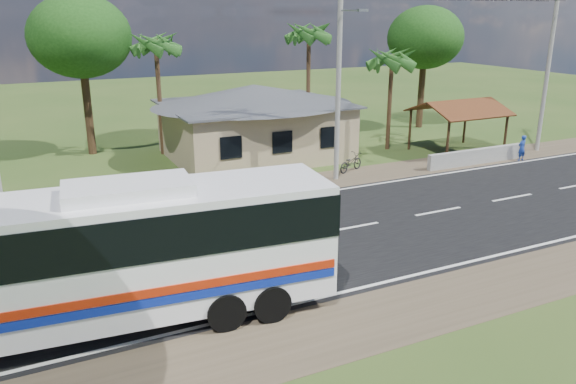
% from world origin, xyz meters
% --- Properties ---
extents(ground, '(120.00, 120.00, 0.00)m').
position_xyz_m(ground, '(0.00, 0.00, 0.00)').
color(ground, '#2C4819').
rests_on(ground, ground).
extents(road, '(120.00, 16.00, 0.03)m').
position_xyz_m(road, '(0.00, 0.00, 0.01)').
color(road, black).
rests_on(road, ground).
extents(house, '(12.40, 10.00, 5.00)m').
position_xyz_m(house, '(1.00, 13.00, 2.64)').
color(house, tan).
rests_on(house, ground).
extents(waiting_shed, '(5.20, 4.48, 3.35)m').
position_xyz_m(waiting_shed, '(13.00, 8.50, 2.73)').
color(waiting_shed, '#362613').
rests_on(waiting_shed, ground).
extents(concrete_barrier, '(7.00, 0.30, 0.90)m').
position_xyz_m(concrete_barrier, '(12.00, 5.60, 0.45)').
color(concrete_barrier, '#9E9E99').
rests_on(concrete_barrier, ground).
extents(utility_poles, '(32.80, 2.22, 11.00)m').
position_xyz_m(utility_poles, '(2.67, 6.49, 5.77)').
color(utility_poles, '#9E9E99').
rests_on(utility_poles, ground).
extents(palm_near, '(2.80, 2.80, 6.70)m').
position_xyz_m(palm_near, '(9.50, 11.00, 5.71)').
color(palm_near, '#47301E').
rests_on(palm_near, ground).
extents(palm_mid, '(2.80, 2.80, 8.20)m').
position_xyz_m(palm_mid, '(6.00, 15.50, 7.16)').
color(palm_mid, '#47301E').
rests_on(palm_mid, ground).
extents(palm_far, '(2.80, 2.80, 7.70)m').
position_xyz_m(palm_far, '(-4.00, 16.00, 6.68)').
color(palm_far, '#47301E').
rests_on(palm_far, ground).
extents(tree_behind_house, '(6.00, 6.00, 9.61)m').
position_xyz_m(tree_behind_house, '(-8.00, 18.00, 7.12)').
color(tree_behind_house, '#47301E').
rests_on(tree_behind_house, ground).
extents(tree_behind_shed, '(5.60, 5.60, 9.02)m').
position_xyz_m(tree_behind_shed, '(16.00, 16.00, 6.68)').
color(tree_behind_shed, '#47301E').
rests_on(tree_behind_shed, ground).
extents(coach_bus, '(13.72, 4.05, 4.20)m').
position_xyz_m(coach_bus, '(-10.58, -3.53, 2.40)').
color(coach_bus, white).
rests_on(coach_bus, ground).
extents(motorcycle, '(2.05, 1.39, 1.02)m').
position_xyz_m(motorcycle, '(4.48, 7.42, 0.51)').
color(motorcycle, black).
rests_on(motorcycle, ground).
extents(person, '(0.58, 0.39, 1.54)m').
position_xyz_m(person, '(15.02, 5.08, 0.77)').
color(person, '#1B3897').
rests_on(person, ground).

